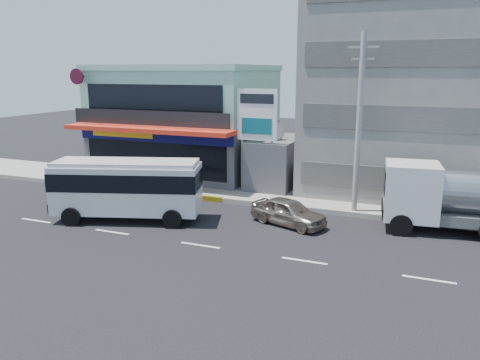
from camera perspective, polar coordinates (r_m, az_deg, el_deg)
name	(u,v)px	position (r m, az deg, el deg)	size (l,w,h in m)	color
ground	(200,245)	(22.24, -4.86, -7.94)	(120.00, 120.00, 0.00)	black
sidewalk	(342,202)	(29.41, 12.37, -2.60)	(70.00, 5.00, 0.30)	gray
shop_building	(187,123)	(37.03, -6.46, 6.91)	(12.40, 11.70, 8.00)	#47484C
concrete_building	(440,86)	(33.53, 23.18, 10.45)	(16.00, 12.00, 14.00)	gray
gap_structure	(277,163)	(32.52, 4.54, 2.07)	(3.00, 6.00, 3.50)	#47484C
satellite_dish	(273,139)	(31.28, 4.06, 5.03)	(1.50, 1.50, 0.15)	slate
billboard	(257,121)	(29.57, 2.10, 7.22)	(2.60, 0.18, 6.90)	gray
utility_pole_near	(359,125)	(26.28, 14.29, 6.57)	(1.60, 0.30, 10.00)	#999993
minibus	(127,185)	(26.00, -13.60, -0.59)	(8.29, 4.80, 3.30)	silver
sedan	(288,212)	(24.91, 5.93, -3.88)	(1.69, 4.20, 1.43)	tan
tanker_truck	(468,198)	(25.81, 26.04, -1.96)	(8.96, 3.61, 3.44)	silver
motorcycle_rider	(181,195)	(28.40, -7.21, -1.79)	(1.77, 1.09, 2.15)	#530B0C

